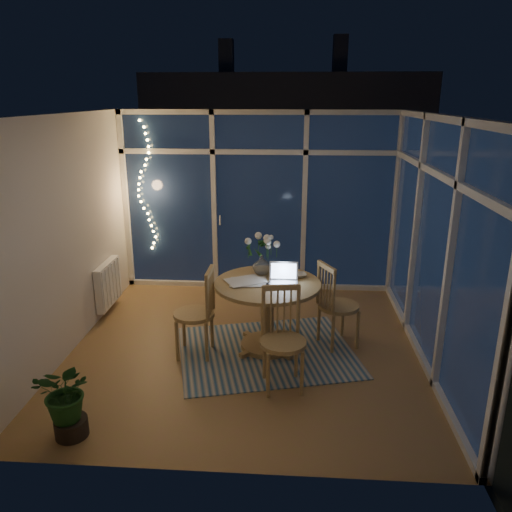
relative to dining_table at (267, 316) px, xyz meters
name	(u,v)px	position (x,y,z in m)	size (l,w,h in m)	color
floor	(248,348)	(-0.22, -0.03, -0.40)	(4.00, 4.00, 0.00)	olive
ceiling	(247,114)	(-0.22, -0.03, 2.20)	(4.00, 4.00, 0.00)	silver
wall_back	(259,202)	(-0.22, 1.97, 0.90)	(4.00, 0.04, 2.60)	silver
wall_front	(223,319)	(-0.22, -2.03, 0.90)	(4.00, 0.04, 2.60)	silver
wall_left	(67,236)	(-2.22, -0.03, 0.90)	(0.04, 4.00, 2.60)	silver
wall_right	(437,244)	(1.78, -0.03, 0.90)	(0.04, 4.00, 2.60)	silver
window_wall_back	(259,203)	(-0.22, 1.93, 0.90)	(4.00, 0.10, 2.60)	silver
window_wall_right	(433,244)	(1.74, -0.03, 0.90)	(0.10, 4.00, 2.60)	silver
radiator	(108,284)	(-2.16, 0.87, 0.00)	(0.10, 0.70, 0.58)	white
fairy_lights	(145,187)	(-1.87, 1.85, 1.12)	(0.24, 0.10, 1.85)	#FFCE66
garden_patio	(292,237)	(0.28, 4.97, -0.46)	(12.00, 6.00, 0.10)	black
garden_fence	(270,188)	(-0.22, 5.47, 0.50)	(11.00, 0.08, 1.80)	#3B2115
neighbour_roof	(286,119)	(0.08, 8.47, 1.80)	(7.00, 3.00, 2.20)	#353740
garden_shrubs	(219,233)	(-1.02, 3.37, 0.05)	(0.90, 0.90, 0.90)	black
rug	(267,351)	(0.00, -0.10, -0.40)	(1.93, 1.54, 0.01)	#B5A993
dining_table	(267,316)	(0.00, 0.00, 0.00)	(1.18, 1.18, 0.81)	olive
chair_left	(194,312)	(-0.80, -0.20, 0.11)	(0.48, 0.48, 1.03)	olive
chair_right	(339,304)	(0.81, 0.14, 0.11)	(0.48, 0.48, 1.03)	olive
chair_front	(283,340)	(0.19, -0.80, 0.11)	(0.48, 0.48, 1.04)	olive
laptop	(283,274)	(0.17, -0.03, 0.52)	(0.32, 0.27, 0.23)	silver
flower_vase	(262,265)	(-0.08, 0.27, 0.51)	(0.20, 0.20, 0.21)	silver
bowl	(299,275)	(0.35, 0.21, 0.42)	(0.15, 0.15, 0.04)	silver
newspapers	(247,281)	(-0.23, 0.00, 0.41)	(0.40, 0.30, 0.02)	beige
phone	(266,284)	(-0.01, -0.08, 0.41)	(0.11, 0.06, 0.01)	black
potted_plant	(67,397)	(-1.59, -1.68, -0.02)	(0.54, 0.47, 0.76)	#174118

